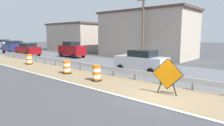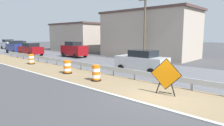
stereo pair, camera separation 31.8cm
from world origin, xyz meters
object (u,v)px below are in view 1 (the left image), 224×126
(car_distant_a, at_px, (72,49))
(utility_pole_near, at_px, (143,27))
(car_lead_near_lane, at_px, (141,61))
(car_trailing_far_lane, at_px, (12,47))
(traffic_barrel_nearest, at_px, (96,74))
(car_trailing_near_lane, at_px, (17,46))
(traffic_barrel_close, at_px, (67,68))
(car_lead_far_lane, at_px, (28,49))
(traffic_barrel_mid, at_px, (29,60))
(warning_sign_diamond, at_px, (167,75))
(car_mid_far_lane, at_px, (4,44))

(car_distant_a, xyz_separation_m, utility_pole_near, (3.50, -9.54, 2.94))
(car_lead_near_lane, xyz_separation_m, car_trailing_far_lane, (-0.06, 26.12, 0.13))
(traffic_barrel_nearest, xyz_separation_m, car_trailing_near_lane, (7.85, 31.36, 0.46))
(traffic_barrel_nearest, height_order, traffic_barrel_close, traffic_barrel_nearest)
(traffic_barrel_nearest, bearing_deg, car_lead_far_lane, 76.79)
(traffic_barrel_close, relative_size, car_trailing_far_lane, 0.25)
(car_trailing_near_lane, xyz_separation_m, utility_pole_near, (3.50, -27.71, 3.09))
(utility_pole_near, bearing_deg, traffic_barrel_mid, 145.47)
(traffic_barrel_nearest, distance_m, car_lead_near_lane, 4.78)
(traffic_barrel_close, xyz_separation_m, car_distant_a, (7.66, 9.45, 0.62))
(traffic_barrel_close, distance_m, car_distant_a, 12.18)
(traffic_barrel_nearest, height_order, utility_pole_near, utility_pole_near)
(warning_sign_diamond, distance_m, car_trailing_near_lane, 37.26)
(traffic_barrel_mid, xyz_separation_m, car_mid_far_lane, (7.17, 26.45, 0.57))
(utility_pole_near, bearing_deg, car_distant_a, 110.14)
(car_lead_near_lane, bearing_deg, warning_sign_diamond, 133.67)
(car_mid_far_lane, bearing_deg, warning_sign_diamond, -8.79)
(car_mid_far_lane, xyz_separation_m, car_distant_a, (0.11, -24.33, 0.04))
(traffic_barrel_nearest, height_order, car_distant_a, car_distant_a)
(car_lead_far_lane, relative_size, utility_pole_near, 0.62)
(traffic_barrel_nearest, height_order, car_trailing_far_lane, car_trailing_far_lane)
(traffic_barrel_nearest, xyz_separation_m, car_lead_far_lane, (4.71, 20.07, 0.47))
(car_trailing_far_lane, distance_m, car_distant_a, 12.79)
(car_trailing_near_lane, bearing_deg, car_lead_far_lane, -13.41)
(traffic_barrel_nearest, xyz_separation_m, car_lead_near_lane, (4.72, -0.56, 0.46))
(traffic_barrel_close, xyz_separation_m, utility_pole_near, (11.16, -0.09, 3.56))
(warning_sign_diamond, distance_m, car_mid_far_lane, 43.28)
(traffic_barrel_mid, relative_size, car_distant_a, 0.27)
(warning_sign_diamond, xyz_separation_m, car_lead_far_lane, (4.42, 25.20, -0.08))
(traffic_barrel_mid, xyz_separation_m, car_trailing_near_lane, (7.28, 20.29, 0.47))
(car_trailing_near_lane, bearing_deg, traffic_barrel_mid, -17.59)
(car_trailing_far_lane, relative_size, car_distant_a, 1.03)
(car_mid_far_lane, bearing_deg, traffic_barrel_close, -11.46)
(car_lead_far_lane, xyz_separation_m, car_trailing_far_lane, (-0.05, 5.50, 0.12))
(car_trailing_near_lane, distance_m, car_lead_far_lane, 11.71)
(traffic_barrel_mid, height_order, car_lead_far_lane, car_lead_far_lane)
(car_trailing_near_lane, relative_size, car_trailing_far_lane, 1.09)
(car_distant_a, relative_size, utility_pole_near, 0.53)
(warning_sign_diamond, xyz_separation_m, car_trailing_far_lane, (4.37, 30.69, 0.03))
(traffic_barrel_nearest, relative_size, car_distant_a, 0.27)
(traffic_barrel_nearest, relative_size, car_mid_far_lane, 0.25)
(traffic_barrel_mid, distance_m, utility_pole_near, 13.56)
(traffic_barrel_nearest, distance_m, car_trailing_far_lane, 26.00)
(car_lead_near_lane, relative_size, utility_pole_near, 0.57)
(car_lead_far_lane, bearing_deg, car_trailing_far_lane, -1.61)
(car_distant_a, bearing_deg, car_trailing_near_lane, 178.84)
(car_lead_far_lane, height_order, car_mid_far_lane, car_mid_far_lane)
(traffic_barrel_nearest, height_order, car_trailing_near_lane, car_trailing_near_lane)
(car_mid_far_lane, distance_m, car_trailing_far_lane, 12.33)
(car_lead_near_lane, bearing_deg, car_distant_a, -15.03)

